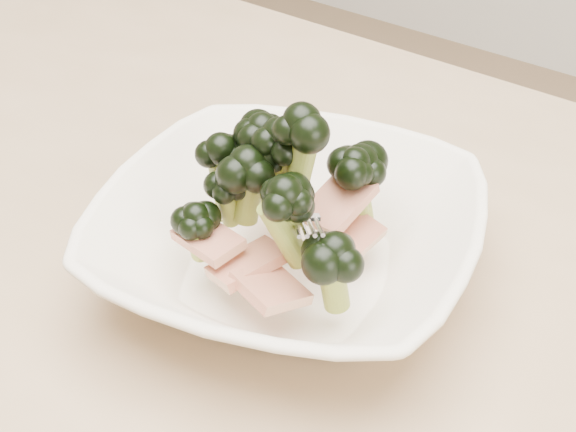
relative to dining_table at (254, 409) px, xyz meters
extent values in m
cube|color=tan|center=(0.00, 0.00, 0.08)|extent=(1.20, 0.80, 0.04)
cylinder|color=tan|center=(-0.55, 0.35, -0.30)|extent=(0.06, 0.06, 0.71)
imported|color=white|center=(0.00, 0.04, 0.13)|extent=(0.31, 0.31, 0.06)
cylinder|color=olive|center=(-0.03, 0.05, 0.17)|extent=(0.03, 0.03, 0.05)
ellipsoid|color=black|center=(-0.03, 0.05, 0.20)|extent=(0.04, 0.04, 0.03)
cylinder|color=olive|center=(-0.02, 0.03, 0.16)|extent=(0.02, 0.02, 0.04)
ellipsoid|color=black|center=(-0.02, 0.03, 0.19)|extent=(0.04, 0.04, 0.03)
cylinder|color=olive|center=(0.02, 0.01, 0.16)|extent=(0.03, 0.03, 0.05)
ellipsoid|color=black|center=(0.02, 0.01, 0.19)|extent=(0.04, 0.04, 0.03)
cylinder|color=olive|center=(-0.01, 0.05, 0.17)|extent=(0.02, 0.02, 0.04)
ellipsoid|color=black|center=(-0.01, 0.05, 0.19)|extent=(0.04, 0.04, 0.03)
cylinder|color=olive|center=(0.02, 0.02, 0.16)|extent=(0.02, 0.02, 0.04)
ellipsoid|color=black|center=(0.02, 0.02, 0.19)|extent=(0.03, 0.03, 0.03)
cylinder|color=olive|center=(-0.03, 0.05, 0.16)|extent=(0.02, 0.02, 0.04)
ellipsoid|color=black|center=(-0.03, 0.05, 0.19)|extent=(0.04, 0.04, 0.03)
cylinder|color=olive|center=(-0.03, 0.02, 0.16)|extent=(0.02, 0.02, 0.03)
ellipsoid|color=black|center=(-0.03, 0.02, 0.18)|extent=(0.03, 0.03, 0.02)
cylinder|color=olive|center=(0.05, 0.01, 0.14)|extent=(0.02, 0.02, 0.04)
ellipsoid|color=black|center=(0.05, 0.01, 0.16)|extent=(0.04, 0.04, 0.03)
cylinder|color=olive|center=(-0.04, -0.01, 0.14)|extent=(0.02, 0.02, 0.03)
ellipsoid|color=black|center=(-0.04, -0.01, 0.16)|extent=(0.03, 0.03, 0.03)
cylinder|color=olive|center=(0.02, 0.09, 0.14)|extent=(0.02, 0.02, 0.04)
ellipsoid|color=black|center=(0.02, 0.09, 0.17)|extent=(0.04, 0.04, 0.03)
cylinder|color=olive|center=(-0.05, 0.03, 0.16)|extent=(0.03, 0.02, 0.05)
ellipsoid|color=black|center=(-0.05, 0.03, 0.19)|extent=(0.04, 0.04, 0.03)
cylinder|color=olive|center=(-0.01, 0.05, 0.18)|extent=(0.02, 0.02, 0.04)
ellipsoid|color=black|center=(-0.01, 0.05, 0.20)|extent=(0.04, 0.04, 0.03)
cylinder|color=olive|center=(0.00, 0.04, 0.18)|extent=(0.02, 0.02, 0.03)
ellipsoid|color=black|center=(0.00, 0.04, 0.20)|extent=(0.03, 0.03, 0.02)
cylinder|color=olive|center=(0.01, 0.04, 0.19)|extent=(0.02, 0.02, 0.05)
ellipsoid|color=black|center=(0.01, 0.04, 0.22)|extent=(0.04, 0.04, 0.03)
cylinder|color=olive|center=(0.02, 0.09, 0.15)|extent=(0.02, 0.02, 0.04)
ellipsoid|color=black|center=(0.02, 0.09, 0.18)|extent=(0.04, 0.04, 0.03)
cube|color=maroon|center=(-0.04, 0.07, 0.15)|extent=(0.06, 0.06, 0.02)
cube|color=maroon|center=(0.02, 0.07, 0.13)|extent=(0.04, 0.03, 0.02)
cube|color=maroon|center=(0.02, 0.07, 0.15)|extent=(0.04, 0.05, 0.02)
cube|color=maroon|center=(-0.03, -0.01, 0.15)|extent=(0.05, 0.03, 0.01)
cube|color=maroon|center=(0.00, 0.00, 0.14)|extent=(0.04, 0.05, 0.02)
cube|color=maroon|center=(0.03, -0.01, 0.14)|extent=(0.05, 0.05, 0.02)
camera|label=1|loc=(0.25, -0.29, 0.46)|focal=50.00mm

